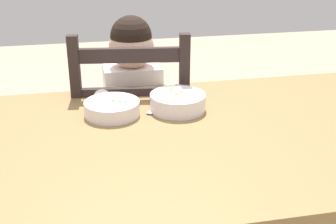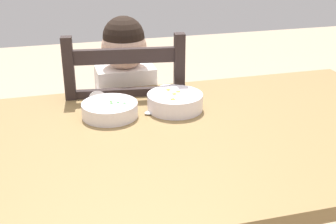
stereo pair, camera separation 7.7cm
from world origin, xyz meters
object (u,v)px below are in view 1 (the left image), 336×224
dining_table (187,161)px  spoon (159,111)px  bowl_of_peas (112,108)px  bowl_of_carrots (178,101)px  dining_chair (133,142)px  child_figure (134,101)px

dining_table → spoon: spoon is taller
bowl_of_peas → bowl_of_carrots: bearing=0.0°
dining_chair → dining_table: bearing=-78.0°
child_figure → spoon: bearing=-82.1°
dining_table → spoon: 0.21m
dining_chair → bowl_of_peas: size_ratio=5.29×
child_figure → bowl_of_carrots: (0.11, -0.29, 0.10)m
child_figure → bowl_of_carrots: child_figure is taller
dining_chair → child_figure: (0.01, -0.01, 0.18)m
dining_chair → bowl_of_peas: (-0.10, -0.30, 0.28)m
bowl_of_peas → spoon: 0.15m
bowl_of_peas → spoon: (0.15, -0.01, -0.02)m
dining_table → bowl_of_peas: (-0.20, 0.18, 0.12)m
bowl_of_peas → dining_table: bearing=-42.2°
spoon → bowl_of_peas: bearing=176.2°
dining_chair → child_figure: 0.18m
child_figure → bowl_of_carrots: size_ratio=5.32×
dining_chair → spoon: size_ratio=6.77×
bowl_of_carrots → spoon: (-0.07, -0.01, -0.02)m
bowl_of_carrots → child_figure: bearing=110.1°
dining_table → bowl_of_carrots: bearing=86.6°
dining_table → child_figure: 0.49m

